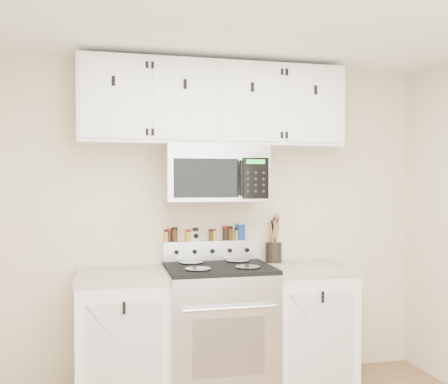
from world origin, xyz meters
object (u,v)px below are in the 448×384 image
at_px(range, 219,328).
at_px(salt_canister, 241,231).
at_px(utensil_crock, 274,251).
at_px(microwave, 215,173).

xyz_separation_m(range, salt_canister, (0.24, 0.28, 0.68)).
bearing_deg(salt_canister, range, -130.52).
bearing_deg(salt_canister, utensil_crock, -12.47).
bearing_deg(microwave, range, -90.23).
xyz_separation_m(microwave, utensil_crock, (0.50, 0.10, -0.62)).
height_order(microwave, utensil_crock, microwave).
bearing_deg(range, salt_canister, 49.48).
bearing_deg(range, microwave, 89.77).
height_order(utensil_crock, salt_canister, utensil_crock).
xyz_separation_m(range, utensil_crock, (0.50, 0.22, 0.53)).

